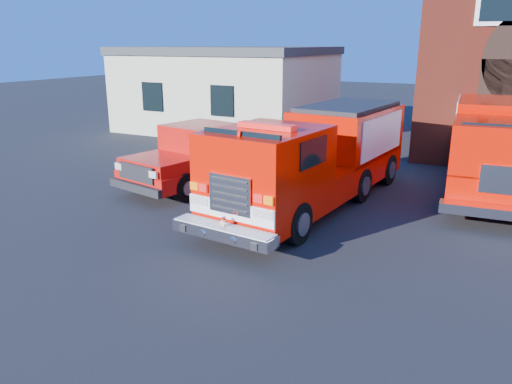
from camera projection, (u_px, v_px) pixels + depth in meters
The scene contains 5 objects.
ground at pixel (278, 229), 12.67m from camera, with size 100.00×100.00×0.00m, color black.
side_building at pixel (229, 88), 27.06m from camera, with size 10.20×8.20×4.35m.
fire_engine at pixel (316, 157), 14.26m from camera, with size 3.38×9.04×2.72m.
pickup_truck at pixel (208, 155), 16.66m from camera, with size 3.39×6.46×2.01m.
secondary_truck at pixel (497, 142), 15.80m from camera, with size 3.25×8.73×2.78m.
Camera 1 is at (4.96, -10.80, 4.53)m, focal length 35.00 mm.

